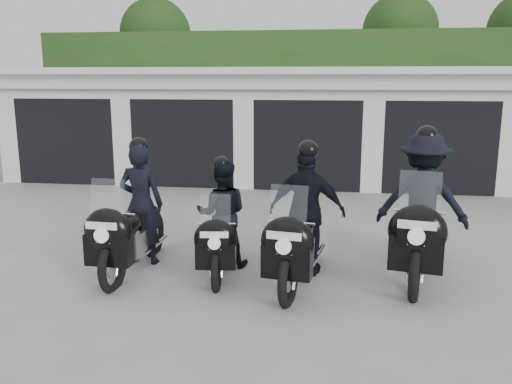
# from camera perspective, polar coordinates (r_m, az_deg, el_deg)

# --- Properties ---
(ground) EXTENTS (80.00, 80.00, 0.00)m
(ground) POSITION_cam_1_polar(r_m,az_deg,el_deg) (8.11, 3.38, -7.76)
(ground) COLOR gray
(ground) RESTS_ON ground
(garage_block) EXTENTS (16.40, 6.80, 2.96)m
(garage_block) POSITION_cam_1_polar(r_m,az_deg,el_deg) (15.73, 5.87, 7.19)
(garage_block) COLOR silver
(garage_block) RESTS_ON ground
(background_vegetation) EXTENTS (20.00, 3.90, 5.80)m
(background_vegetation) POSITION_cam_1_polar(r_m,az_deg,el_deg) (20.52, 7.56, 12.04)
(background_vegetation) COLOR #1D3A15
(background_vegetation) RESTS_ON ground
(police_bike_a) EXTENTS (0.71, 2.24, 1.95)m
(police_bike_a) POSITION_cam_1_polar(r_m,az_deg,el_deg) (7.94, -12.78, -2.65)
(police_bike_a) COLOR black
(police_bike_a) RESTS_ON ground
(police_bike_b) EXTENTS (0.82, 1.94, 1.69)m
(police_bike_b) POSITION_cam_1_polar(r_m,az_deg,el_deg) (7.78, -3.69, -3.14)
(police_bike_b) COLOR black
(police_bike_b) RESTS_ON ground
(police_bike_c) EXTENTS (1.15, 2.25, 1.97)m
(police_bike_c) POSITION_cam_1_polar(r_m,az_deg,el_deg) (7.40, 5.08, -2.99)
(police_bike_c) COLOR black
(police_bike_c) RESTS_ON ground
(police_bike_d) EXTENTS (1.39, 2.44, 2.15)m
(police_bike_d) POSITION_cam_1_polar(r_m,az_deg,el_deg) (7.94, 17.03, -1.82)
(police_bike_d) COLOR black
(police_bike_d) RESTS_ON ground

